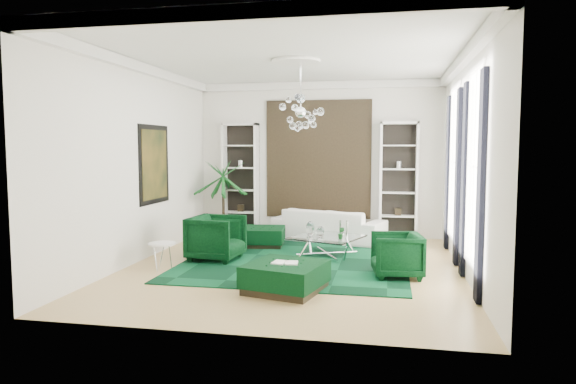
% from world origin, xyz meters
% --- Properties ---
extents(floor, '(6.00, 7.00, 0.02)m').
position_xyz_m(floor, '(0.00, 0.00, -0.01)').
color(floor, tan).
rests_on(floor, ground).
extents(ceiling, '(6.00, 7.00, 0.02)m').
position_xyz_m(ceiling, '(0.00, 0.00, 3.81)').
color(ceiling, white).
rests_on(ceiling, ground).
extents(wall_back, '(6.00, 0.02, 3.80)m').
position_xyz_m(wall_back, '(0.00, 3.51, 1.90)').
color(wall_back, white).
rests_on(wall_back, ground).
extents(wall_front, '(6.00, 0.02, 3.80)m').
position_xyz_m(wall_front, '(0.00, -3.51, 1.90)').
color(wall_front, white).
rests_on(wall_front, ground).
extents(wall_left, '(0.02, 7.00, 3.80)m').
position_xyz_m(wall_left, '(-3.01, 0.00, 1.90)').
color(wall_left, white).
rests_on(wall_left, ground).
extents(wall_right, '(0.02, 7.00, 3.80)m').
position_xyz_m(wall_right, '(3.01, 0.00, 1.90)').
color(wall_right, white).
rests_on(wall_right, ground).
extents(crown_molding, '(6.00, 7.00, 0.18)m').
position_xyz_m(crown_molding, '(0.00, 0.00, 3.70)').
color(crown_molding, white).
rests_on(crown_molding, ceiling).
extents(ceiling_medallion, '(0.90, 0.90, 0.05)m').
position_xyz_m(ceiling_medallion, '(0.00, 0.30, 3.77)').
color(ceiling_medallion, white).
rests_on(ceiling_medallion, ceiling).
extents(tapestry, '(2.50, 0.06, 2.80)m').
position_xyz_m(tapestry, '(0.00, 3.46, 1.90)').
color(tapestry, black).
rests_on(tapestry, wall_back).
extents(shelving_left, '(0.90, 0.38, 2.80)m').
position_xyz_m(shelving_left, '(-1.95, 3.31, 1.40)').
color(shelving_left, white).
rests_on(shelving_left, floor).
extents(shelving_right, '(0.90, 0.38, 2.80)m').
position_xyz_m(shelving_right, '(1.95, 3.31, 1.40)').
color(shelving_right, white).
rests_on(shelving_right, floor).
extents(painting, '(0.04, 1.30, 1.60)m').
position_xyz_m(painting, '(-2.97, 0.60, 1.85)').
color(painting, black).
rests_on(painting, wall_left).
extents(window_near, '(0.03, 1.10, 2.90)m').
position_xyz_m(window_near, '(2.99, -0.90, 1.90)').
color(window_near, white).
rests_on(window_near, wall_right).
extents(curtain_near_a, '(0.07, 0.30, 3.25)m').
position_xyz_m(curtain_near_a, '(2.96, -1.68, 1.65)').
color(curtain_near_a, black).
rests_on(curtain_near_a, floor).
extents(curtain_near_b, '(0.07, 0.30, 3.25)m').
position_xyz_m(curtain_near_b, '(2.96, -0.12, 1.65)').
color(curtain_near_b, black).
rests_on(curtain_near_b, floor).
extents(window_far, '(0.03, 1.10, 2.90)m').
position_xyz_m(window_far, '(2.99, 1.50, 1.90)').
color(window_far, white).
rests_on(window_far, wall_right).
extents(curtain_far_a, '(0.07, 0.30, 3.25)m').
position_xyz_m(curtain_far_a, '(2.96, 0.72, 1.65)').
color(curtain_far_a, black).
rests_on(curtain_far_a, floor).
extents(curtain_far_b, '(0.07, 0.30, 3.25)m').
position_xyz_m(curtain_far_b, '(2.96, 2.28, 1.65)').
color(curtain_far_b, black).
rests_on(curtain_far_b, floor).
extents(rug, '(4.20, 5.00, 0.02)m').
position_xyz_m(rug, '(-0.03, 0.85, 0.01)').
color(rug, black).
rests_on(rug, floor).
extents(sofa, '(2.75, 1.69, 0.75)m').
position_xyz_m(sofa, '(0.35, 2.77, 0.38)').
color(sofa, white).
rests_on(sofa, floor).
extents(armchair_left, '(1.05, 1.02, 0.88)m').
position_xyz_m(armchair_left, '(-1.57, 0.29, 0.44)').
color(armchair_left, black).
rests_on(armchair_left, floor).
extents(armchair_right, '(0.93, 0.91, 0.75)m').
position_xyz_m(armchair_right, '(1.86, -0.37, 0.38)').
color(armchair_right, black).
rests_on(armchair_right, floor).
extents(coffee_table, '(1.58, 1.58, 0.42)m').
position_xyz_m(coffee_table, '(0.51, 0.96, 0.21)').
color(coffee_table, white).
rests_on(coffee_table, floor).
extents(ottoman_side, '(1.04, 1.04, 0.42)m').
position_xyz_m(ottoman_side, '(-1.02, 1.85, 0.21)').
color(ottoman_side, black).
rests_on(ottoman_side, floor).
extents(ottoman_front, '(1.32, 1.32, 0.44)m').
position_xyz_m(ottoman_front, '(0.18, -1.58, 0.22)').
color(ottoman_front, black).
rests_on(ottoman_front, floor).
extents(book, '(0.40, 0.27, 0.03)m').
position_xyz_m(book, '(0.18, -1.58, 0.45)').
color(book, white).
rests_on(book, ottoman_front).
extents(side_table, '(0.50, 0.50, 0.47)m').
position_xyz_m(side_table, '(-2.28, -0.61, 0.23)').
color(side_table, white).
rests_on(side_table, floor).
extents(palm, '(1.66, 1.66, 2.43)m').
position_xyz_m(palm, '(-2.27, 2.89, 1.21)').
color(palm, '#14541E').
rests_on(palm, floor).
extents(chandelier, '(0.94, 0.94, 0.76)m').
position_xyz_m(chandelier, '(0.06, 0.51, 2.85)').
color(chandelier, white).
rests_on(chandelier, ceiling).
extents(table_plant, '(0.16, 0.14, 0.24)m').
position_xyz_m(table_plant, '(0.82, 0.70, 0.54)').
color(table_plant, '#14541E').
rests_on(table_plant, coffee_table).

